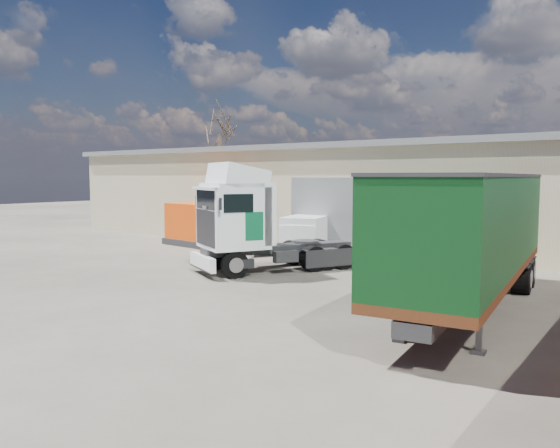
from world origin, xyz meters
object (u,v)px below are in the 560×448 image
Objects in this scene: tractor_unit at (253,226)px; panel_van at (309,233)px; box_trailer at (473,228)px; orange_skip at (198,227)px; bare_tree at (220,123)px.

panel_van is (-1.37, 6.06, -0.85)m from tractor_unit.
box_trailer is at bearing -53.08° from panel_van.
orange_skip is (-6.11, -1.42, 0.06)m from panel_van.
tractor_unit is at bearing -94.03° from panel_van.
tractor_unit is 0.57× the size of box_trailer.
box_trailer is at bearing -12.28° from orange_skip.
box_trailer reaches higher than orange_skip.
panel_van is 1.20× the size of orange_skip.
box_trailer is (25.39, -17.86, -5.66)m from bare_tree.
orange_skip reaches higher than panel_van.
tractor_unit is at bearing -44.72° from bare_tree.
bare_tree is 2.09× the size of panel_van.
tractor_unit is 1.40× the size of panel_van.
box_trailer is 17.28m from orange_skip.
tractor_unit is at bearing 165.18° from box_trailer.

